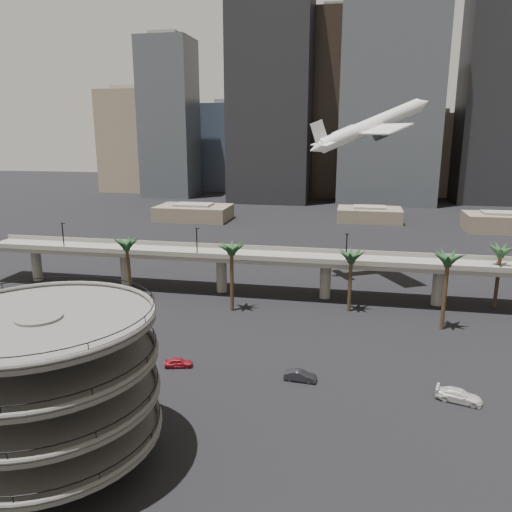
% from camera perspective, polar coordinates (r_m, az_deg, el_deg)
% --- Properties ---
extents(ground, '(700.00, 700.00, 0.00)m').
position_cam_1_polar(ground, '(57.37, -7.79, -21.67)').
color(ground, black).
rests_on(ground, ground).
extents(parking_ramp, '(22.20, 22.20, 17.35)m').
position_cam_1_polar(parking_ramp, '(54.62, -22.92, -12.68)').
color(parking_ramp, '#4F4D4A').
rests_on(parking_ramp, ground).
extents(overpass, '(130.00, 9.30, 14.70)m').
position_cam_1_polar(overpass, '(103.45, 1.91, -0.55)').
color(overpass, slate).
rests_on(overpass, ground).
extents(palm_trees, '(76.40, 18.40, 14.00)m').
position_cam_1_polar(palm_trees, '(93.76, 8.15, 0.27)').
color(palm_trees, '#42301C').
rests_on(palm_trees, ground).
extents(low_buildings, '(135.00, 27.50, 6.80)m').
position_cam_1_polar(low_buildings, '(188.84, 8.29, 4.58)').
color(low_buildings, '#695F4D').
rests_on(low_buildings, ground).
extents(skyline, '(269.00, 86.00, 124.13)m').
position_cam_1_polar(skyline, '(261.20, 11.44, 16.40)').
color(skyline, '#7E6A57').
rests_on(skyline, ground).
extents(airborne_jet, '(27.91, 26.31, 13.70)m').
position_cam_1_polar(airborne_jet, '(116.98, 12.93, 14.24)').
color(airborne_jet, silver).
rests_on(airborne_jet, ground).
extents(car_a, '(4.33, 2.56, 1.38)m').
position_cam_1_polar(car_a, '(75.12, -8.83, -11.93)').
color(car_a, maroon).
rests_on(car_a, ground).
extents(car_b, '(4.56, 1.88, 1.47)m').
position_cam_1_polar(car_b, '(70.79, 5.08, -13.48)').
color(car_b, '#222227').
rests_on(car_b, ground).
extents(car_c, '(5.98, 3.62, 1.62)m').
position_cam_1_polar(car_c, '(70.60, 22.18, -14.56)').
color(car_c, silver).
rests_on(car_c, ground).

